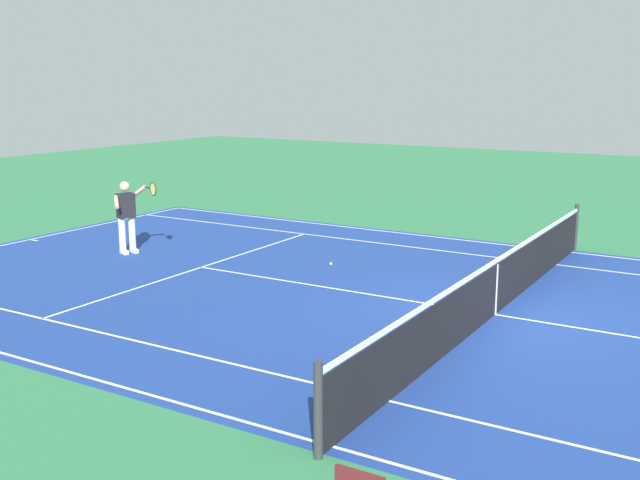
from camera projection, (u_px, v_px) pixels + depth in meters
ground_plane at (495, 315)px, 12.84m from camera, size 60.00×60.00×0.00m
court_slab at (495, 315)px, 12.84m from camera, size 24.20×11.40×0.00m
court_line_markings at (495, 314)px, 12.84m from camera, size 23.85×11.05×0.01m
tennis_net at (496, 287)px, 12.73m from camera, size 0.10×11.70×1.08m
tennis_player_near at (127, 213)px, 17.21m from camera, size 1.18×0.74×1.70m
tennis_ball at (331, 264)px, 16.22m from camera, size 0.07×0.07×0.07m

